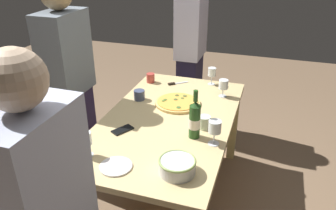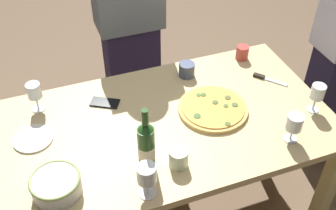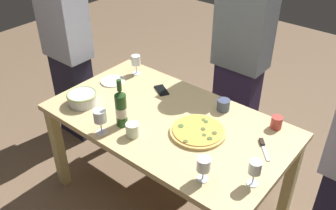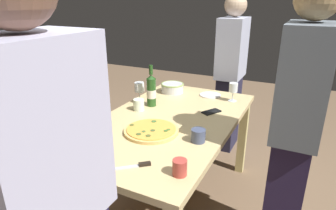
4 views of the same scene
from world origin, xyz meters
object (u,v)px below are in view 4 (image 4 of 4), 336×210
Objects in this scene: serving_bowl at (172,87)px; wine_glass_near_pizza at (77,143)px; cup_spare at (198,136)px; cup_ceramic at (139,105)px; wine_glass_far_left at (139,88)px; cell_phone at (211,112)px; pizza_knife at (137,165)px; person_guest_right at (230,75)px; wine_bottle at (151,90)px; cup_amber at (180,168)px; wine_glass_far_right at (86,124)px; side_plate at (210,95)px; person_host at (295,131)px; dining_table at (168,131)px; pizza at (151,130)px; wine_glass_by_bottle at (233,89)px.

wine_glass_near_pizza reaches higher than serving_bowl.
cup_ceramic is at bearing -115.24° from cup_spare.
wine_glass_far_left is 1.13× the size of cell_phone.
person_guest_right is (-1.81, -0.01, 0.05)m from pizza_knife.
wine_bottle is 0.98m from cup_amber.
wine_glass_far_right reaches higher than cup_ceramic.
cup_amber reaches higher than side_plate.
person_host reaches higher than wine_glass_far_right.
wine_bottle reaches higher than wine_glass_near_pizza.
person_host is (0.30, 0.59, 0.10)m from cell_phone.
cup_spare is 0.05× the size of person_host.
cell_phone is at bearing 143.92° from wine_glass_far_right.
cup_amber is at bearing 81.69° from wine_glass_far_right.
person_guest_right is (-0.62, 0.37, 0.01)m from serving_bowl.
dining_table is 0.26m from pizza.
pizza is at bearing -21.02° from wine_glass_by_bottle.
wine_glass_far_left is at bearing -147.21° from cell_phone.
person_host is at bearing 123.67° from wine_glass_near_pizza.
wine_glass_far_left is at bearing -62.79° from wine_glass_by_bottle.
cup_amber is at bearing 11.79° from side_plate.
wine_glass_near_pizza is 0.98× the size of wine_glass_by_bottle.
cup_ceramic is at bearing -1.91° from person_host.
pizza is 0.32m from cup_spare.
wine_glass_by_bottle is at bearing -179.92° from cup_spare.
pizza_knife is (0.03, -0.22, -0.03)m from cup_amber.
cup_ceramic is at bearing 176.53° from wine_glass_far_right.
cup_amber is 1.25m from side_plate.
cup_spare is at bearing -173.24° from cup_amber.
wine_glass_near_pizza is 1.37m from side_plate.
person_guest_right is (-1.78, -0.23, 0.02)m from cup_amber.
serving_bowl is at bearing 175.99° from cup_ceramic.
wine_glass_far_right is 0.89× the size of pizza_knife.
wine_glass_near_pizza is 0.96m from wine_glass_far_left.
wine_bottle reaches higher than cup_spare.
serving_bowl reaches higher than dining_table.
serving_bowl is at bearing 158.45° from wine_glass_far_left.
dining_table is 0.37m from wine_bottle.
dining_table is 8.65× the size of side_plate.
dining_table is 9.93× the size of pizza_knife.
side_plate is at bearing 142.84° from wine_bottle.
person_host is 1.05× the size of person_guest_right.
wine_glass_near_pizza is 1.92m from person_guest_right.
pizza_knife is 0.10× the size of person_host.
dining_table is 0.36m from cell_phone.
wine_glass_near_pizza is at bearing -19.54° from pizza.
wine_bottle is at bearing 72.46° from wine_glass_far_left.
wine_glass_far_right is at bearing -96.11° from cell_phone.
dining_table is 0.69m from wine_glass_by_bottle.
wine_glass_by_bottle is 0.64m from person_guest_right.
cell_phone is (0.32, -0.08, -0.10)m from wine_glass_by_bottle.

